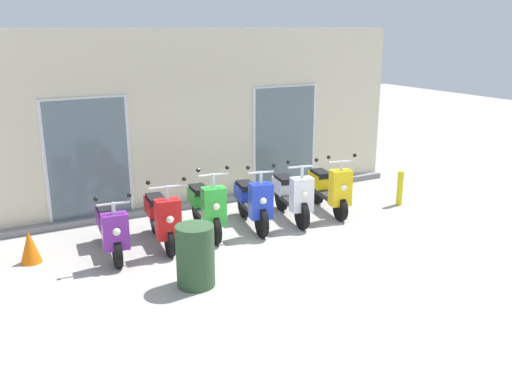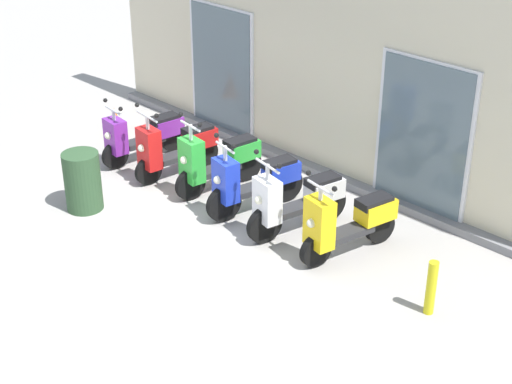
{
  "view_description": "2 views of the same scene",
  "coord_description": "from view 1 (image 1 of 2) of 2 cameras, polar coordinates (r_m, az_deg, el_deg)",
  "views": [
    {
      "loc": [
        -4.07,
        -7.08,
        3.49
      ],
      "look_at": [
        0.12,
        0.61,
        0.86
      ],
      "focal_mm": 38.95,
      "sensor_mm": 36.0,
      "label": 1
    },
    {
      "loc": [
        7.48,
        -5.77,
        5.48
      ],
      "look_at": [
        0.74,
        0.93,
        0.55
      ],
      "focal_mm": 54.59,
      "sensor_mm": 36.0,
      "label": 2
    }
  ],
  "objects": [
    {
      "name": "ground_plane",
      "position": [
        8.88,
        1.2,
        -6.43
      ],
      "size": [
        40.0,
        40.0,
        0.0
      ],
      "primitive_type": "plane",
      "color": "#A8A39E"
    },
    {
      "name": "storefront_facade",
      "position": [
        11.07,
        -6.68,
        7.1
      ],
      "size": [
        9.31,
        0.5,
        3.45
      ],
      "color": "beige",
      "rests_on": "ground_plane"
    },
    {
      "name": "scooter_purple",
      "position": [
        9.02,
        -14.69,
        -3.59
      ],
      "size": [
        0.55,
        1.55,
        1.13
      ],
      "color": "black",
      "rests_on": "ground_plane"
    },
    {
      "name": "scooter_red",
      "position": [
        9.21,
        -9.66,
        -2.52
      ],
      "size": [
        0.63,
        1.53,
        1.26
      ],
      "color": "black",
      "rests_on": "ground_plane"
    },
    {
      "name": "scooter_green",
      "position": [
        9.6,
        -5.14,
        -1.46
      ],
      "size": [
        0.57,
        1.56,
        1.31
      ],
      "color": "black",
      "rests_on": "ground_plane"
    },
    {
      "name": "scooter_blue",
      "position": [
        9.91,
        -0.36,
        -0.96
      ],
      "size": [
        0.64,
        1.61,
        1.27
      ],
      "color": "black",
      "rests_on": "ground_plane"
    },
    {
      "name": "scooter_white",
      "position": [
        10.3,
        3.7,
        -0.27
      ],
      "size": [
        0.69,
        1.62,
        1.27
      ],
      "color": "black",
      "rests_on": "ground_plane"
    },
    {
      "name": "scooter_yellow",
      "position": [
        10.79,
        7.57,
        0.4
      ],
      "size": [
        0.68,
        1.53,
        1.25
      ],
      "color": "black",
      "rests_on": "ground_plane"
    },
    {
      "name": "trash_bin",
      "position": [
        7.75,
        -6.24,
        -6.54
      ],
      "size": [
        0.53,
        0.53,
        0.88
      ],
      "primitive_type": "cylinder",
      "color": "#2D4C2D",
      "rests_on": "ground_plane"
    },
    {
      "name": "curb_bollard",
      "position": [
        11.54,
        14.56,
        0.38
      ],
      "size": [
        0.12,
        0.12,
        0.7
      ],
      "primitive_type": "cylinder",
      "color": "yellow",
      "rests_on": "ground_plane"
    },
    {
      "name": "traffic_cone",
      "position": [
        9.17,
        -22.21,
        -5.2
      ],
      "size": [
        0.32,
        0.32,
        0.52
      ],
      "primitive_type": "cone",
      "color": "orange",
      "rests_on": "ground_plane"
    }
  ]
}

